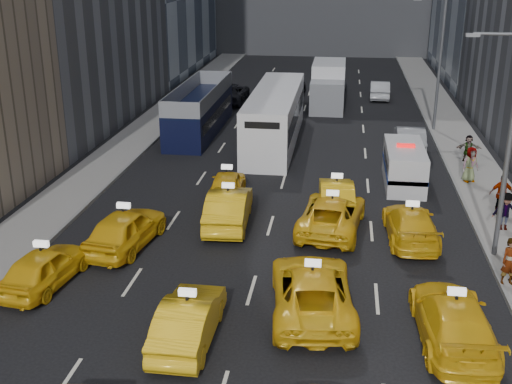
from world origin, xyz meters
The scene contains 30 objects.
sidewalk_west centered at (-10.50, 25.00, 0.07)m, with size 3.00×90.00×0.15m, color gray.
sidewalk_east centered at (10.50, 25.00, 0.07)m, with size 3.00×90.00×0.15m, color gray.
curb_west centered at (-9.05, 25.00, 0.09)m, with size 0.15×90.00×0.18m, color slate.
curb_east centered at (9.05, 25.00, 0.09)m, with size 0.15×90.00×0.18m, color slate.
streetlight_near centered at (9.18, 12.00, 4.92)m, with size 2.15×0.22×9.00m.
streetlight_far centered at (9.18, 32.00, 4.92)m, with size 2.15×0.22×9.00m.
taxi_8 centered at (-7.56, 7.33, 0.73)m, with size 1.73×4.29×1.46m, color yellow.
taxi_9 centered at (-1.49, 4.53, 0.75)m, with size 1.58×4.53×1.49m, color yellow.
taxi_10 centered at (2.24, 6.82, 0.80)m, with size 2.67×5.79×1.61m, color yellow.
taxi_11 centered at (6.71, 5.59, 0.78)m, with size 2.18×5.36×1.56m, color yellow.
taxi_12 centered at (-5.69, 10.92, 0.82)m, with size 1.95×4.83×1.65m, color yellow.
taxi_13 centered at (-1.88, 13.86, 0.83)m, with size 1.76×5.05×1.66m, color yellow.
taxi_14 centered at (2.73, 13.87, 0.77)m, with size 2.54×5.51×1.53m, color yellow.
taxi_15 centered at (6.08, 13.26, 0.72)m, with size 2.03×4.98×1.45m, color yellow.
taxi_16 centered at (-2.56, 17.29, 0.69)m, with size 1.64×4.07×1.39m, color yellow.
taxi_17 centered at (2.88, 16.41, 0.74)m, with size 1.56×4.47×1.47m, color yellow.
nypd_van centered at (6.35, 20.58, 0.99)m, with size 2.41×5.26×2.19m.
double_decker centered at (-6.66, 29.63, 1.60)m, with size 3.28×11.26×3.23m.
city_bus centered at (-1.29, 27.66, 1.70)m, with size 3.06×13.30×3.42m.
box_truck centered at (1.77, 38.85, 1.69)m, with size 2.65×7.53×3.43m.
misc_car_0 centered at (7.17, 26.71, 0.80)m, with size 1.70×4.88×1.61m, color #96999D.
misc_car_1 centered at (-6.29, 39.26, 0.78)m, with size 2.60×5.64×1.57m, color black.
misc_car_2 centered at (2.06, 47.15, 0.70)m, with size 1.97×4.84×1.40m, color slate.
misc_car_3 centered at (-1.31, 42.78, 0.81)m, with size 1.92×4.78×1.63m, color black.
misc_car_4 centered at (6.05, 42.53, 0.75)m, with size 1.59×4.55×1.50m, color #AFB2B7.
pedestrian_0 centered at (9.24, 9.47, 1.05)m, with size 0.65×0.43×1.79m, color gray.
pedestrian_2 centered at (10.21, 14.63, 1.00)m, with size 1.10×0.45×1.70m, color gray.
pedestrian_3 centered at (10.43, 16.54, 1.10)m, with size 1.12×0.51×1.90m, color gray.
pedestrian_4 centered at (9.81, 21.03, 1.09)m, with size 0.92×0.50×1.88m, color gray.
pedestrian_5 centered at (10.35, 24.73, 0.92)m, with size 1.44×0.41×1.55m, color gray.
Camera 1 is at (2.97, -12.43, 11.43)m, focal length 45.00 mm.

